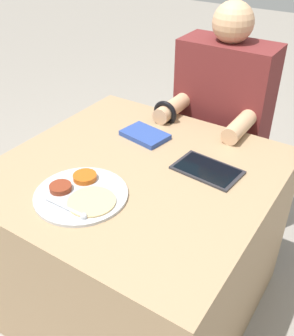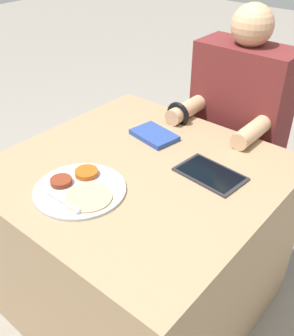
# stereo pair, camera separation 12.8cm
# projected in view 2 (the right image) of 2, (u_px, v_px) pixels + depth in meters

# --- Properties ---
(ground_plane) EXTENTS (12.00, 12.00, 0.00)m
(ground_plane) POSITION_uv_depth(u_px,v_px,m) (141.00, 297.00, 1.78)
(ground_plane) COLOR gray
(dining_table) EXTENTS (0.94, 0.92, 0.71)m
(dining_table) POSITION_uv_depth(u_px,v_px,m) (140.00, 240.00, 1.58)
(dining_table) COLOR #9E7F5B
(dining_table) RESTS_ON ground_plane
(thali_tray) EXTENTS (0.30, 0.30, 0.03)m
(thali_tray) POSITION_uv_depth(u_px,v_px,m) (80.00, 189.00, 1.27)
(thali_tray) COLOR #B7BABF
(thali_tray) RESTS_ON dining_table
(red_notebook) EXTENTS (0.20, 0.15, 0.02)m
(red_notebook) POSITION_uv_depth(u_px,v_px,m) (154.00, 135.00, 1.56)
(red_notebook) COLOR silver
(red_notebook) RESTS_ON dining_table
(tablet_device) EXTENTS (0.24, 0.16, 0.01)m
(tablet_device) POSITION_uv_depth(u_px,v_px,m) (210.00, 174.00, 1.35)
(tablet_device) COLOR #28282D
(tablet_device) RESTS_ON dining_table
(person_diner) EXTENTS (0.42, 0.41, 1.17)m
(person_diner) POSITION_uv_depth(u_px,v_px,m) (235.00, 144.00, 1.85)
(person_diner) COLOR black
(person_diner) RESTS_ON ground_plane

